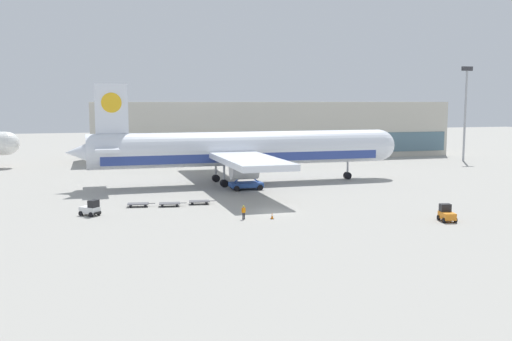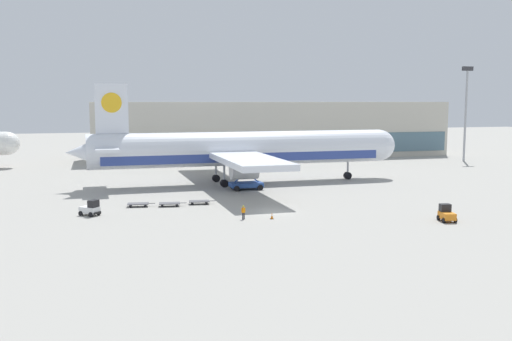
% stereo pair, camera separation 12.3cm
% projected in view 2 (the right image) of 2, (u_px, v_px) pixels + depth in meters
% --- Properties ---
extents(ground_plane, '(400.00, 400.00, 0.00)m').
position_uv_depth(ground_plane, '(275.00, 212.00, 73.40)').
color(ground_plane, '#9E9B93').
extents(terminal_building, '(90.00, 18.20, 14.00)m').
position_uv_depth(terminal_building, '(274.00, 130.00, 145.51)').
color(terminal_building, '#BCB7A8').
rests_on(terminal_building, ground_plane).
extents(light_mast, '(2.80, 0.50, 22.27)m').
position_uv_depth(light_mast, '(466.00, 106.00, 134.40)').
color(light_mast, '#9EA0A5').
rests_on(light_mast, ground_plane).
extents(airplane_main, '(58.06, 48.08, 17.00)m').
position_uv_depth(airplane_main, '(239.00, 150.00, 97.89)').
color(airplane_main, silver).
rests_on(airplane_main, ground_plane).
extents(scissor_lift_loader, '(5.23, 3.41, 5.01)m').
position_uv_depth(scissor_lift_loader, '(246.00, 178.00, 91.88)').
color(scissor_lift_loader, '#284C99').
rests_on(scissor_lift_loader, ground_plane).
extents(baggage_tug_foreground, '(2.77, 2.69, 2.00)m').
position_uv_depth(baggage_tug_foreground, '(91.00, 209.00, 71.04)').
color(baggage_tug_foreground, silver).
rests_on(baggage_tug_foreground, ground_plane).
extents(baggage_tug_mid, '(2.05, 2.68, 2.00)m').
position_uv_depth(baggage_tug_mid, '(446.00, 214.00, 67.70)').
color(baggage_tug_mid, orange).
rests_on(baggage_tug_mid, ground_plane).
extents(baggage_dolly_lead, '(3.77, 1.85, 0.48)m').
position_uv_depth(baggage_dolly_lead, '(138.00, 204.00, 77.01)').
color(baggage_dolly_lead, '#56565B').
rests_on(baggage_dolly_lead, ground_plane).
extents(baggage_dolly_second, '(3.77, 1.85, 0.48)m').
position_uv_depth(baggage_dolly_second, '(170.00, 203.00, 77.32)').
color(baggage_dolly_second, '#56565B').
rests_on(baggage_dolly_second, ground_plane).
extents(baggage_dolly_third, '(3.77, 1.85, 0.48)m').
position_uv_depth(baggage_dolly_third, '(199.00, 201.00, 78.93)').
color(baggage_dolly_third, '#56565B').
rests_on(baggage_dolly_third, ground_plane).
extents(ground_crew_near, '(0.54, 0.33, 1.70)m').
position_uv_depth(ground_crew_near, '(243.00, 211.00, 68.73)').
color(ground_crew_near, black).
rests_on(ground_crew_near, ground_plane).
extents(traffic_cone_near, '(0.40, 0.40, 0.76)m').
position_uv_depth(traffic_cone_near, '(272.00, 216.00, 69.01)').
color(traffic_cone_near, black).
rests_on(traffic_cone_near, ground_plane).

